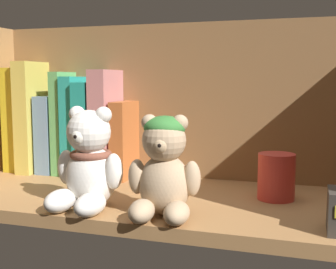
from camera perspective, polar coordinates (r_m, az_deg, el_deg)
shelf_board at (r=75.09cm, az=-1.80°, el=-8.54°), size 75.51×30.15×2.00cm
shelf_back_panel at (r=87.43cm, az=1.63°, el=3.64°), size 77.91×1.20×32.03cm
book_0 at (r=100.65cm, az=-18.10°, el=1.90°), size 3.35×10.32×21.62cm
book_1 at (r=98.41cm, az=-16.31°, el=2.22°), size 3.45×12.94×22.87cm
book_2 at (r=96.64cm, az=-14.34°, el=0.12°), size 3.40×10.52×15.85cm
book_3 at (r=94.72cm, az=-12.74°, el=1.52°), size 2.09×10.65×20.75cm
book_4 at (r=93.37cm, az=-11.25°, el=1.19°), size 2.58×11.88×19.81cm
book_5 at (r=91.84cm, az=-9.41°, el=0.79°), size 3.19×13.44×18.70cm
book_6 at (r=90.04cm, az=-7.26°, el=1.47°), size 3.51×13.96×21.08cm
book_7 at (r=88.89cm, az=-5.08°, el=-0.54°), size 2.92×12.56×15.02cm
teddy_bear_larger at (r=67.55cm, az=-10.19°, el=-3.86°), size 11.21×11.46×15.25cm
teddy_bear_smaller at (r=62.30cm, az=-0.55°, el=-4.39°), size 10.61×10.93×14.36cm
pillar_candle at (r=73.65cm, az=13.73°, el=-5.27°), size 5.91×5.91×7.45cm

